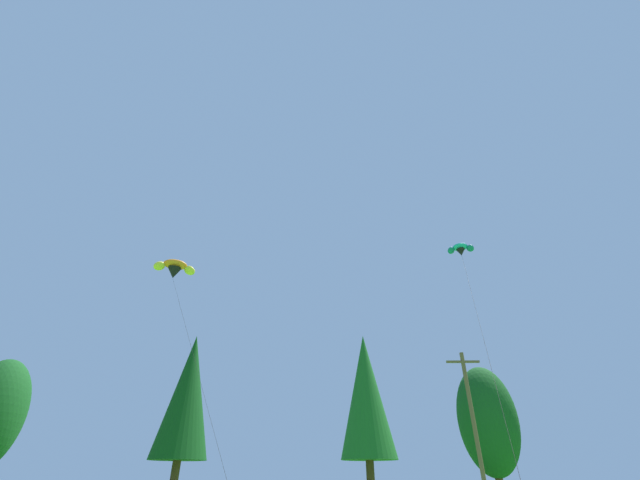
# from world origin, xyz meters

# --- Properties ---
(treeline_tree_c) EXTENTS (4.61, 4.61, 13.70)m
(treeline_tree_c) POSITION_xyz_m (-13.51, 43.78, 8.59)
(treeline_tree_c) COLOR #472D19
(treeline_tree_c) RESTS_ON ground_plane
(treeline_tree_d) EXTENTS (4.63, 4.63, 13.79)m
(treeline_tree_d) POSITION_xyz_m (1.94, 44.33, 8.64)
(treeline_tree_d) COLOR #472D19
(treeline_tree_d) RESTS_ON ground_plane
(treeline_tree_e) EXTENTS (4.65, 4.65, 10.55)m
(treeline_tree_e) POSITION_xyz_m (11.55, 43.06, 6.39)
(treeline_tree_e) COLOR #472D19
(treeline_tree_e) RESTS_ON ground_plane
(utility_pole) EXTENTS (2.20, 0.26, 9.65)m
(utility_pole) POSITION_xyz_m (7.74, 34.90, 5.09)
(utility_pole) COLOR brown
(utility_pole) RESTS_ON ground_plane
(parafoil_kite_high_orange) EXTENTS (10.93, 12.35, 17.23)m
(parafoil_kite_high_orange) POSITION_xyz_m (-14.55, 38.27, 17.93)
(parafoil_kite_high_orange) COLOR orange
(parafoil_kite_mid_teal) EXTENTS (7.83, 19.31, 18.63)m
(parafoil_kite_mid_teal) POSITION_xyz_m (10.44, 38.42, 19.63)
(parafoil_kite_mid_teal) COLOR teal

